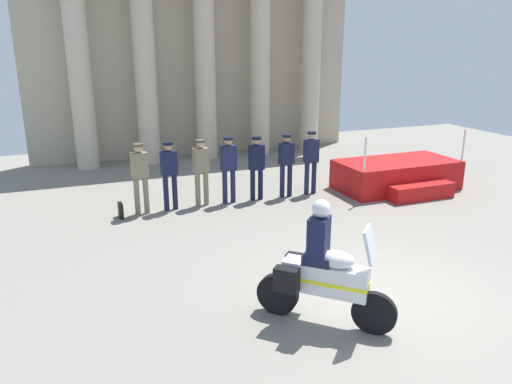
% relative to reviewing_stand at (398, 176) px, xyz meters
% --- Properties ---
extents(ground_plane, '(28.00, 28.00, 0.00)m').
position_rel_reviewing_stand_xyz_m(ground_plane, '(-3.97, -5.03, -0.39)').
color(ground_plane, gray).
extents(colonnade_backdrop, '(11.95, 1.57, 7.68)m').
position_rel_reviewing_stand_xyz_m(colonnade_backdrop, '(-3.88, 6.45, 3.53)').
color(colonnade_backdrop, '#B6AB91').
rests_on(colonnade_backdrop, ground_plane).
extents(reviewing_stand, '(3.38, 2.17, 1.72)m').
position_rel_reviewing_stand_xyz_m(reviewing_stand, '(0.00, 0.00, 0.00)').
color(reviewing_stand, '#B71414').
rests_on(reviewing_stand, ground_plane).
extents(officer_in_row_0, '(0.40, 0.26, 1.73)m').
position_rel_reviewing_stand_xyz_m(officer_in_row_0, '(-7.09, 0.53, 0.63)').
color(officer_in_row_0, '#7A7056').
rests_on(officer_in_row_0, ground_plane).
extents(officer_in_row_1, '(0.40, 0.26, 1.70)m').
position_rel_reviewing_stand_xyz_m(officer_in_row_1, '(-6.38, 0.58, 0.61)').
color(officer_in_row_1, '#141938').
rests_on(officer_in_row_1, ground_plane).
extents(officer_in_row_2, '(0.40, 0.26, 1.70)m').
position_rel_reviewing_stand_xyz_m(officer_in_row_2, '(-5.56, 0.63, 0.61)').
color(officer_in_row_2, '#7A7056').
rests_on(officer_in_row_2, ground_plane).
extents(officer_in_row_3, '(0.40, 0.26, 1.73)m').
position_rel_reviewing_stand_xyz_m(officer_in_row_3, '(-4.85, 0.57, 0.63)').
color(officer_in_row_3, '#191E42').
rests_on(officer_in_row_3, ground_plane).
extents(officer_in_row_4, '(0.40, 0.26, 1.69)m').
position_rel_reviewing_stand_xyz_m(officer_in_row_4, '(-4.09, 0.55, 0.60)').
color(officer_in_row_4, black).
rests_on(officer_in_row_4, ground_plane).
extents(officer_in_row_5, '(0.40, 0.26, 1.70)m').
position_rel_reviewing_stand_xyz_m(officer_in_row_5, '(-3.26, 0.52, 0.61)').
color(officer_in_row_5, '#141938').
rests_on(officer_in_row_5, ground_plane).
extents(officer_in_row_6, '(0.40, 0.26, 1.73)m').
position_rel_reviewing_stand_xyz_m(officer_in_row_6, '(-2.52, 0.52, 0.63)').
color(officer_in_row_6, '#191E42').
rests_on(officer_in_row_6, ground_plane).
extents(motorcycle_with_rider, '(1.58, 1.55, 1.90)m').
position_rel_reviewing_stand_xyz_m(motorcycle_with_rider, '(-5.45, -5.36, 0.40)').
color(motorcycle_with_rider, black).
rests_on(motorcycle_with_rider, ground_plane).
extents(briefcase_on_ground, '(0.10, 0.32, 0.36)m').
position_rel_reviewing_stand_xyz_m(briefcase_on_ground, '(-7.62, 0.42, -0.21)').
color(briefcase_on_ground, black).
rests_on(briefcase_on_ground, ground_plane).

